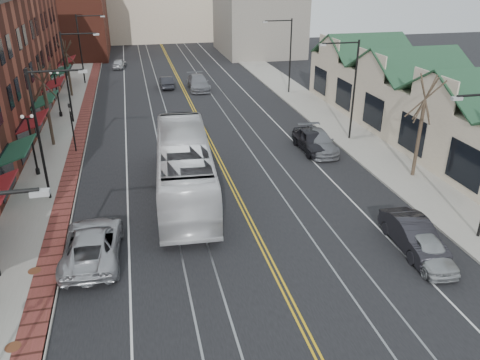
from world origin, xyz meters
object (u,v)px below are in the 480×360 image
parked_suv (92,244)px  parked_car_c (318,141)px  parked_car_b (413,235)px  transit_bus (184,167)px  parked_car_a (427,250)px  parked_car_d (312,141)px

parked_suv → parked_car_c: (16.42, 11.47, -0.04)m
parked_suv → parked_car_b: (16.00, -2.76, -0.03)m
parked_suv → parked_car_c: 20.03m
transit_bus → parked_car_b: size_ratio=2.86×
transit_bus → parked_suv: transit_bus is taller
transit_bus → parked_car_b: (10.65, -8.88, -1.12)m
parked_suv → parked_car_a: parked_suv is taller
parked_car_d → parked_suv: bearing=-144.5°
transit_bus → parked_suv: size_ratio=2.32×
parked_car_b → parked_car_d: 14.34m
parked_car_d → transit_bus: bearing=-153.2°
parked_suv → parked_car_b: size_ratio=1.23×
parked_car_b → parked_suv: bearing=173.4°
parked_car_a → parked_car_c: size_ratio=0.76×
parked_car_a → parked_car_b: (0.00, 1.29, 0.09)m
parked_car_b → parked_car_d: bearing=93.2°
transit_bus → parked_car_c: 12.35m
parked_car_c → parked_car_d: 0.44m
transit_bus → parked_car_d: bearing=-148.6°
parked_suv → parked_car_d: bearing=-141.5°
transit_bus → parked_car_a: (10.65, -10.16, -1.21)m
parked_car_b → parked_car_c: bearing=91.5°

